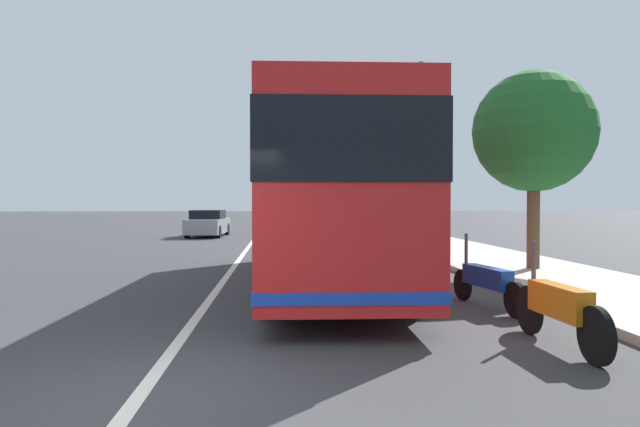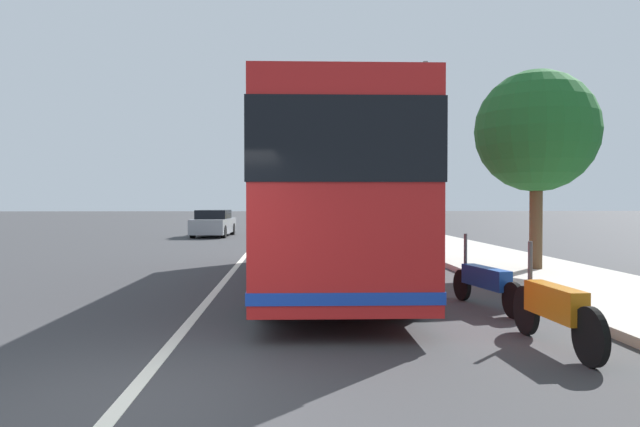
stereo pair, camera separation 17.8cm
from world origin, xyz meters
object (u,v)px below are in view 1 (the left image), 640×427
(motorcycle_mid_row, at_px, (559,308))
(roadside_tree_mid_block, at_px, (534,132))
(car_behind_bus, at_px, (296,222))
(utility_pole, at_px, (421,154))
(motorcycle_angled, at_px, (487,281))
(car_ahead_same_lane, at_px, (291,218))
(car_oncoming, at_px, (208,224))
(coach_bus, at_px, (326,191))

(motorcycle_mid_row, height_order, roadside_tree_mid_block, roadside_tree_mid_block)
(motorcycle_mid_row, distance_m, car_behind_bus, 24.28)
(utility_pole, bearing_deg, roadside_tree_mid_block, -176.03)
(motorcycle_mid_row, height_order, utility_pole, utility_pole)
(motorcycle_angled, distance_m, utility_pole, 14.39)
(roadside_tree_mid_block, bearing_deg, utility_pole, 3.97)
(car_ahead_same_lane, height_order, roadside_tree_mid_block, roadside_tree_mid_block)
(car_oncoming, height_order, roadside_tree_mid_block, roadside_tree_mid_block)
(car_behind_bus, height_order, car_ahead_same_lane, car_behind_bus)
(roadside_tree_mid_block, height_order, utility_pole, utility_pole)
(car_ahead_same_lane, bearing_deg, motorcycle_angled, -172.86)
(car_behind_bus, height_order, roadside_tree_mid_block, roadside_tree_mid_block)
(coach_bus, bearing_deg, utility_pole, -22.59)
(motorcycle_angled, bearing_deg, car_behind_bus, -2.93)
(utility_pole, bearing_deg, car_ahead_same_lane, 15.56)
(coach_bus, height_order, car_behind_bus, coach_bus)
(motorcycle_angled, distance_m, roadside_tree_mid_block, 6.20)
(car_behind_bus, bearing_deg, motorcycle_mid_row, -174.01)
(roadside_tree_mid_block, bearing_deg, car_oncoming, 31.36)
(car_oncoming, relative_size, utility_pole, 0.62)
(coach_bus, xyz_separation_m, roadside_tree_mid_block, (1.41, -5.32, 1.51))
(motorcycle_angled, bearing_deg, motorcycle_mid_row, 168.67)
(car_oncoming, bearing_deg, car_ahead_same_lane, 159.69)
(motorcycle_mid_row, bearing_deg, car_ahead_same_lane, 2.07)
(car_behind_bus, distance_m, utility_pole, 9.51)
(motorcycle_angled, height_order, car_behind_bus, car_behind_bus)
(car_oncoming, bearing_deg, motorcycle_mid_row, 19.70)
(car_oncoming, bearing_deg, roadside_tree_mid_block, 34.18)
(motorcycle_mid_row, xyz_separation_m, motorcycle_angled, (2.71, -0.06, -0.03))
(coach_bus, xyz_separation_m, car_behind_bus, (18.26, 0.21, -1.29))
(motorcycle_mid_row, height_order, car_oncoming, car_oncoming)
(car_oncoming, xyz_separation_m, car_ahead_same_lane, (10.56, -4.51, 0.04))
(coach_bus, xyz_separation_m, motorcycle_mid_row, (-5.88, -2.44, -1.55))
(motorcycle_mid_row, relative_size, motorcycle_angled, 0.99)
(motorcycle_mid_row, bearing_deg, car_behind_bus, 3.77)
(motorcycle_mid_row, distance_m, utility_pole, 17.01)
(motorcycle_mid_row, xyz_separation_m, utility_pole, (16.55, -2.24, 3.26))
(utility_pole, bearing_deg, car_oncoming, 52.16)
(motorcycle_angled, xyz_separation_m, car_behind_bus, (21.42, 2.71, 0.29))
(coach_bus, xyz_separation_m, car_oncoming, (18.05, 4.82, -1.37))
(coach_bus, relative_size, car_behind_bus, 2.74)
(car_oncoming, distance_m, roadside_tree_mid_block, 19.71)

